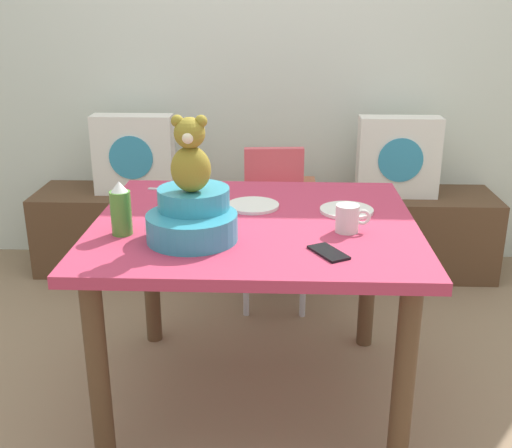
% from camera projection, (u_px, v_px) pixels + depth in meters
% --- Properties ---
extents(ground_plane, '(8.00, 8.00, 0.00)m').
position_uv_depth(ground_plane, '(255.00, 395.00, 2.48)').
color(ground_plane, '#8C7256').
extents(back_wall, '(4.40, 0.10, 2.60)m').
position_uv_depth(back_wall, '(266.00, 36.00, 3.48)').
color(back_wall, silver).
rests_on(back_wall, ground_plane).
extents(window_bench, '(2.60, 0.44, 0.46)m').
position_uv_depth(window_bench, '(264.00, 231.00, 3.59)').
color(window_bench, brown).
rests_on(window_bench, ground_plane).
extents(pillow_floral_left, '(0.44, 0.15, 0.44)m').
position_uv_depth(pillow_floral_left, '(134.00, 155.00, 3.44)').
color(pillow_floral_left, white).
rests_on(pillow_floral_left, window_bench).
extents(pillow_floral_right, '(0.44, 0.15, 0.44)m').
position_uv_depth(pillow_floral_right, '(398.00, 157.00, 3.39)').
color(pillow_floral_right, white).
rests_on(pillow_floral_right, window_bench).
extents(book_stack, '(0.20, 0.14, 0.08)m').
position_uv_depth(book_stack, '(297.00, 186.00, 3.49)').
color(book_stack, '#AF6043').
rests_on(book_stack, window_bench).
extents(dining_table, '(1.15, 1.02, 0.74)m').
position_uv_depth(dining_table, '(255.00, 247.00, 2.27)').
color(dining_table, '#B73351').
rests_on(dining_table, ground_plane).
extents(highchair, '(0.34, 0.47, 0.79)m').
position_uv_depth(highchair, '(275.00, 207.00, 3.08)').
color(highchair, '#D84C59').
rests_on(highchair, ground_plane).
extents(infant_seat_teal, '(0.30, 0.33, 0.16)m').
position_uv_depth(infant_seat_teal, '(193.00, 217.00, 2.05)').
color(infant_seat_teal, teal).
rests_on(infant_seat_teal, dining_table).
extents(teddy_bear, '(0.13, 0.12, 0.25)m').
position_uv_depth(teddy_bear, '(190.00, 156.00, 1.98)').
color(teddy_bear, olive).
rests_on(teddy_bear, infant_seat_teal).
extents(ketchup_bottle, '(0.07, 0.07, 0.18)m').
position_uv_depth(ketchup_bottle, '(121.00, 210.00, 2.07)').
color(ketchup_bottle, '#4C8C33').
rests_on(ketchup_bottle, dining_table).
extents(coffee_mug, '(0.12, 0.08, 0.09)m').
position_uv_depth(coffee_mug, '(348.00, 218.00, 2.11)').
color(coffee_mug, silver).
rests_on(coffee_mug, dining_table).
extents(dinner_plate_near, '(0.20, 0.20, 0.01)m').
position_uv_depth(dinner_plate_near, '(253.00, 206.00, 2.37)').
color(dinner_plate_near, white).
rests_on(dinner_plate_near, dining_table).
extents(dinner_plate_far, '(0.20, 0.20, 0.01)m').
position_uv_depth(dinner_plate_far, '(347.00, 210.00, 2.32)').
color(dinner_plate_far, white).
rests_on(dinner_plate_far, dining_table).
extents(cell_phone, '(0.13, 0.16, 0.01)m').
position_uv_depth(cell_phone, '(328.00, 252.00, 1.94)').
color(cell_phone, black).
rests_on(cell_phone, dining_table).
extents(table_fork, '(0.17, 0.04, 0.01)m').
position_uv_depth(table_fork, '(168.00, 190.00, 2.59)').
color(table_fork, silver).
rests_on(table_fork, dining_table).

